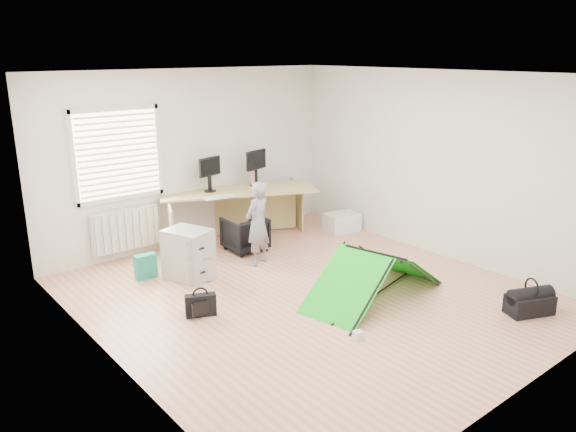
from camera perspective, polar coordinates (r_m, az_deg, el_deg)
ground at (r=7.12m, az=2.06°, el=-8.07°), size 5.50×5.50×0.00m
back_wall at (r=8.87m, az=-9.73°, el=5.83°), size 5.00×0.02×2.70m
window at (r=8.28m, az=-16.90°, el=6.01°), size 1.20×0.06×1.20m
radiator at (r=8.50m, az=-16.18°, el=-1.32°), size 1.00×0.12×0.60m
desk at (r=9.00m, az=-5.01°, el=0.07°), size 2.56×1.70×0.84m
filing_cabinet at (r=7.61m, az=-10.07°, el=-3.85°), size 0.62×0.70×0.68m
monitor_left at (r=8.79m, az=-7.98°, el=3.73°), size 0.43×0.18×0.40m
monitor_right at (r=9.11m, az=-3.31°, el=4.41°), size 0.46×0.21×0.43m
keyboard at (r=8.44m, az=-6.93°, el=1.92°), size 0.51×0.24×0.02m
thermos at (r=9.11m, az=-3.61°, el=3.85°), size 0.08×0.08×0.25m
office_chair at (r=8.59m, az=-4.39°, el=-1.80°), size 0.59×0.60×0.53m
person at (r=7.92m, az=-3.10°, el=-0.78°), size 0.50×0.40×1.21m
kite at (r=7.03m, az=8.77°, el=-5.94°), size 2.06×1.26×0.59m
storage_crate at (r=9.55m, az=5.52°, el=-0.63°), size 0.60×0.47×0.31m
tote_bag at (r=7.80m, az=-14.25°, el=-4.98°), size 0.29×0.13×0.34m
laptop_bag at (r=6.63m, az=-8.86°, el=-8.94°), size 0.37×0.24×0.27m
white_box at (r=6.15m, az=7.13°, el=-11.92°), size 0.11×0.11×0.09m
duffel_bag at (r=7.18m, az=23.33°, el=-8.25°), size 0.60×0.46×0.23m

